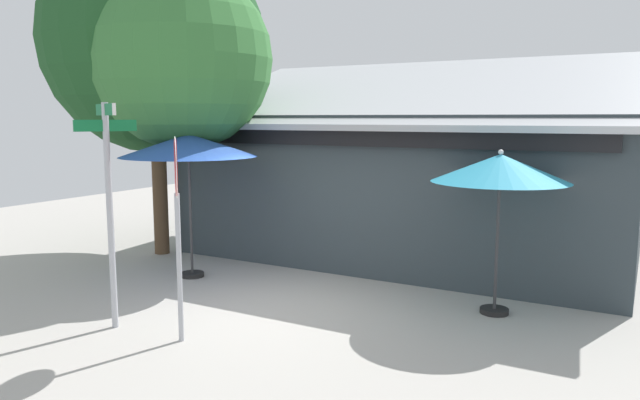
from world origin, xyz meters
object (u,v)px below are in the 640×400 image
at_px(street_sign_post, 109,193).
at_px(shade_tree, 162,47).
at_px(patio_umbrella_teal_center, 500,170).
at_px(stop_sign, 177,199).
at_px(patio_umbrella_royal_blue_left, 188,146).

height_order(street_sign_post, shade_tree, shade_tree).
relative_size(patio_umbrella_teal_center, shade_tree, 0.36).
relative_size(stop_sign, patio_umbrella_teal_center, 1.09).
bearing_deg(patio_umbrella_teal_center, street_sign_post, -144.59).
distance_m(stop_sign, patio_umbrella_teal_center, 4.75).
xyz_separation_m(street_sign_post, patio_umbrella_teal_center, (4.66, 3.31, 0.28)).
height_order(patio_umbrella_royal_blue_left, patio_umbrella_teal_center, patio_umbrella_royal_blue_left).
bearing_deg(street_sign_post, patio_umbrella_teal_center, 35.41).
height_order(street_sign_post, stop_sign, street_sign_post).
bearing_deg(patio_umbrella_royal_blue_left, stop_sign, -51.18).
bearing_deg(street_sign_post, patio_umbrella_royal_blue_left, 108.45).
bearing_deg(patio_umbrella_teal_center, shade_tree, 176.91).
relative_size(stop_sign, shade_tree, 0.40).
distance_m(street_sign_post, patio_umbrella_teal_center, 5.72).
xyz_separation_m(patio_umbrella_royal_blue_left, patio_umbrella_teal_center, (5.55, 0.64, -0.25)).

